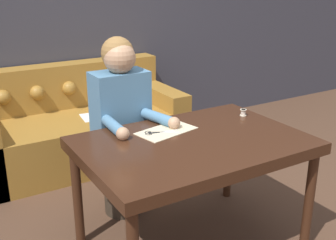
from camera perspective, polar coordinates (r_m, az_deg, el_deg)
The scene contains 7 objects.
wall_back at distance 4.25m, azimuth -12.18°, elevation 14.03°, with size 8.00×0.06×2.60m.
dining_table at distance 2.51m, azimuth 3.43°, elevation -4.23°, with size 1.32×0.90×0.73m.
couch at distance 3.98m, azimuth -12.15°, elevation -1.05°, with size 1.87×0.89×0.86m.
person at distance 2.91m, azimuth -6.29°, elevation -1.09°, with size 0.44×0.57×1.27m.
pattern_paper_main at distance 2.61m, azimuth -0.24°, elevation -1.47°, with size 0.40×0.28×0.00m.
scissors at distance 2.58m, azimuth -1.69°, elevation -1.74°, with size 0.21×0.12×0.01m.
thread_spool at distance 2.93m, azimuth 10.15°, elevation 1.01°, with size 0.04×0.04×0.05m.
Camera 1 is at (-1.39, -1.80, 1.66)m, focal length 45.00 mm.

